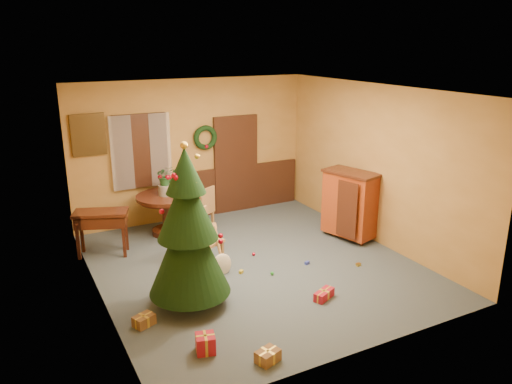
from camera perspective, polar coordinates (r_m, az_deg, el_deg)
room_envelope at (r=10.52m, az=-5.99°, el=3.08°), size 5.50×5.50×5.50m
dining_table at (r=9.75m, az=-10.17°, el=-1.68°), size 1.15×1.15×0.79m
urn at (r=9.65m, az=-10.27°, el=0.23°), size 0.28×0.28×0.20m
centerpiece_plant at (r=9.57m, az=-10.36°, el=1.87°), size 0.33×0.29×0.37m
chair_near at (r=8.30m, az=-6.03°, el=-5.06°), size 0.57×0.57×0.98m
chair_far at (r=9.74m, az=-6.01°, el=-1.86°), size 0.54×0.54×0.93m
guitar at (r=8.03m, az=-3.98°, el=-6.78°), size 0.35×0.52×0.78m
plant_stand at (r=10.01m, az=-9.33°, el=-1.34°), size 0.32×0.32×0.83m
stand_plant at (r=9.86m, az=-9.47°, el=1.54°), size 0.24×0.20×0.42m
christmas_tree at (r=6.91m, az=-7.80°, el=-4.44°), size 1.15×1.15×2.37m
writing_desk at (r=9.06m, az=-17.27°, el=-3.30°), size 1.01×0.74×0.81m
sideboard at (r=9.52m, az=10.67°, el=-1.23°), size 0.79×1.13×1.31m
gift_a at (r=6.17m, az=1.36°, el=-18.24°), size 0.32×0.27×0.15m
gift_b at (r=6.33m, az=-5.80°, el=-16.85°), size 0.28×0.28×0.23m
gift_c at (r=6.98m, az=-12.68°, el=-14.13°), size 0.32×0.27×0.15m
gift_d at (r=7.51m, az=7.78°, el=-11.54°), size 0.39×0.29×0.13m
toy_a at (r=8.55m, az=5.85°, el=-8.05°), size 0.09×0.07×0.05m
toy_b at (r=8.14m, az=1.85°, el=-9.27°), size 0.06×0.06×0.06m
toy_c at (r=8.20m, az=-1.71°, el=-9.10°), size 0.09×0.09×0.05m
toy_d at (r=8.82m, az=-0.26°, el=-7.10°), size 0.06×0.06×0.06m
toy_e at (r=8.61m, az=11.61°, el=-8.12°), size 0.08×0.05×0.05m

